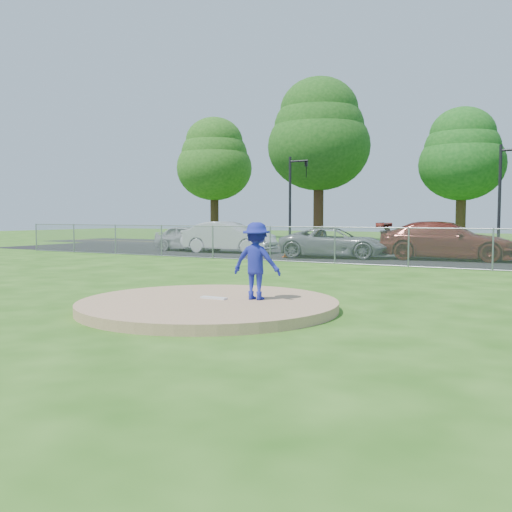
{
  "coord_description": "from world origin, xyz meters",
  "views": [
    {
      "loc": [
        6.7,
        -9.74,
        1.95
      ],
      "look_at": [
        0.0,
        2.0,
        1.0
      ],
      "focal_mm": 40.0,
      "sensor_mm": 36.0,
      "label": 1
    }
  ],
  "objects_px": {
    "tree_center": "(462,154)",
    "traffic_signal_left": "(293,193)",
    "tree_far_left": "(214,159)",
    "tree_left": "(319,134)",
    "parked_car_silver": "(189,238)",
    "parked_car_gray": "(335,243)",
    "parked_car_darkred": "(446,241)",
    "traffic_cone": "(287,251)",
    "parked_car_white": "(229,237)",
    "pitcher": "(257,261)"
  },
  "relations": [
    {
      "from": "tree_left",
      "to": "pitcher",
      "type": "xyz_separation_m",
      "value": [
        11.82,
        -30.42,
        -7.23
      ]
    },
    {
      "from": "traffic_cone",
      "to": "parked_car_darkred",
      "type": "height_order",
      "value": "parked_car_darkred"
    },
    {
      "from": "tree_left",
      "to": "tree_far_left",
      "type": "bearing_deg",
      "value": 169.7
    },
    {
      "from": "pitcher",
      "to": "parked_car_silver",
      "type": "distance_m",
      "value": 20.19
    },
    {
      "from": "tree_left",
      "to": "tree_center",
      "type": "height_order",
      "value": "tree_left"
    },
    {
      "from": "traffic_cone",
      "to": "parked_car_gray",
      "type": "xyz_separation_m",
      "value": [
        2.08,
        0.83,
        0.39
      ]
    },
    {
      "from": "tree_far_left",
      "to": "traffic_signal_left",
      "type": "distance_m",
      "value": 17.6
    },
    {
      "from": "tree_center",
      "to": "traffic_signal_left",
      "type": "distance_m",
      "value": 14.63
    },
    {
      "from": "tree_far_left",
      "to": "traffic_signal_left",
      "type": "xyz_separation_m",
      "value": [
        13.24,
        -11.0,
        -3.7
      ]
    },
    {
      "from": "tree_left",
      "to": "parked_car_darkred",
      "type": "relative_size",
      "value": 2.13
    },
    {
      "from": "parked_car_darkred",
      "to": "tree_far_left",
      "type": "bearing_deg",
      "value": 48.55
    },
    {
      "from": "parked_car_silver",
      "to": "tree_center",
      "type": "bearing_deg",
      "value": -27.37
    },
    {
      "from": "parked_car_gray",
      "to": "tree_center",
      "type": "bearing_deg",
      "value": -19.26
    },
    {
      "from": "traffic_signal_left",
      "to": "parked_car_gray",
      "type": "distance_m",
      "value": 9.14
    },
    {
      "from": "tree_far_left",
      "to": "parked_car_darkred",
      "type": "xyz_separation_m",
      "value": [
        23.5,
        -16.62,
        -6.2
      ]
    },
    {
      "from": "parked_car_darkred",
      "to": "parked_car_gray",
      "type": "bearing_deg",
      "value": 97.91
    },
    {
      "from": "tree_center",
      "to": "parked_car_darkred",
      "type": "bearing_deg",
      "value": -81.93
    },
    {
      "from": "tree_far_left",
      "to": "tree_left",
      "type": "height_order",
      "value": "tree_left"
    },
    {
      "from": "tree_left",
      "to": "parked_car_white",
      "type": "bearing_deg",
      "value": -84.7
    },
    {
      "from": "traffic_signal_left",
      "to": "parked_car_silver",
      "type": "height_order",
      "value": "traffic_signal_left"
    },
    {
      "from": "tree_far_left",
      "to": "parked_car_white",
      "type": "distance_m",
      "value": 22.03
    },
    {
      "from": "tree_left",
      "to": "parked_car_silver",
      "type": "relative_size",
      "value": 2.97
    },
    {
      "from": "tree_far_left",
      "to": "traffic_cone",
      "type": "xyz_separation_m",
      "value": [
        16.63,
        -18.65,
        -6.74
      ]
    },
    {
      "from": "tree_center",
      "to": "traffic_signal_left",
      "type": "relative_size",
      "value": 1.76
    },
    {
      "from": "parked_car_silver",
      "to": "parked_car_white",
      "type": "bearing_deg",
      "value": -86.9
    },
    {
      "from": "tree_far_left",
      "to": "traffic_signal_left",
      "type": "bearing_deg",
      "value": -39.73
    },
    {
      "from": "tree_far_left",
      "to": "tree_center",
      "type": "bearing_deg",
      "value": 2.73
    },
    {
      "from": "parked_car_gray",
      "to": "pitcher",
      "type": "bearing_deg",
      "value": -176.58
    },
    {
      "from": "tree_left",
      "to": "tree_center",
      "type": "bearing_deg",
      "value": 16.7
    },
    {
      "from": "tree_center",
      "to": "traffic_signal_left",
      "type": "bearing_deg",
      "value": -122.9
    },
    {
      "from": "parked_car_darkred",
      "to": "traffic_signal_left",
      "type": "bearing_deg",
      "value": 55.13
    },
    {
      "from": "traffic_cone",
      "to": "parked_car_gray",
      "type": "height_order",
      "value": "parked_car_gray"
    },
    {
      "from": "traffic_signal_left",
      "to": "traffic_cone",
      "type": "height_order",
      "value": "traffic_signal_left"
    },
    {
      "from": "traffic_cone",
      "to": "parked_car_white",
      "type": "bearing_deg",
      "value": 159.99
    },
    {
      "from": "pitcher",
      "to": "traffic_cone",
      "type": "height_order",
      "value": "pitcher"
    },
    {
      "from": "traffic_signal_left",
      "to": "parked_car_silver",
      "type": "xyz_separation_m",
      "value": [
        -3.49,
        -6.04,
        -2.63
      ]
    },
    {
      "from": "traffic_signal_left",
      "to": "parked_car_white",
      "type": "relative_size",
      "value": 1.12
    },
    {
      "from": "pitcher",
      "to": "parked_car_white",
      "type": "relative_size",
      "value": 0.32
    },
    {
      "from": "tree_left",
      "to": "traffic_signal_left",
      "type": "distance_m",
      "value": 10.48
    },
    {
      "from": "tree_center",
      "to": "parked_car_silver",
      "type": "height_order",
      "value": "tree_center"
    },
    {
      "from": "tree_far_left",
      "to": "parked_car_gray",
      "type": "distance_m",
      "value": 26.6
    },
    {
      "from": "traffic_signal_left",
      "to": "traffic_cone",
      "type": "xyz_separation_m",
      "value": [
        3.39,
        -7.65,
        -3.04
      ]
    },
    {
      "from": "tree_far_left",
      "to": "pitcher",
      "type": "xyz_separation_m",
      "value": [
        22.82,
        -32.42,
        -6.05
      ]
    },
    {
      "from": "parked_car_darkred",
      "to": "parked_car_silver",
      "type": "bearing_deg",
      "value": 85.58
    },
    {
      "from": "tree_center",
      "to": "parked_car_silver",
      "type": "xyz_separation_m",
      "value": [
        -11.26,
        -18.04,
        -5.74
      ]
    },
    {
      "from": "parked_car_white",
      "to": "parked_car_gray",
      "type": "distance_m",
      "value": 6.35
    },
    {
      "from": "parked_car_darkred",
      "to": "tree_left",
      "type": "bearing_deg",
      "value": 34.35
    },
    {
      "from": "parked_car_silver",
      "to": "parked_car_gray",
      "type": "bearing_deg",
      "value": -90.38
    },
    {
      "from": "traffic_cone",
      "to": "parked_car_silver",
      "type": "relative_size",
      "value": 0.15
    },
    {
      "from": "parked_car_silver",
      "to": "parked_car_gray",
      "type": "xyz_separation_m",
      "value": [
        8.96,
        -0.78,
        -0.01
      ]
    }
  ]
}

